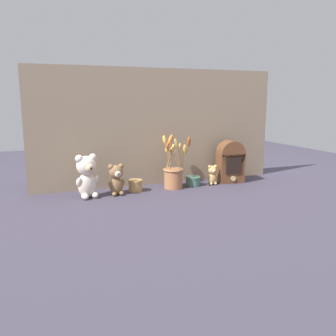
{
  "coord_description": "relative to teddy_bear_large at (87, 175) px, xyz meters",
  "views": [
    {
      "loc": [
        -0.72,
        -1.84,
        0.51
      ],
      "look_at": [
        0.0,
        0.02,
        0.12
      ],
      "focal_mm": 38.0,
      "sensor_mm": 36.0,
      "label": 1
    }
  ],
  "objects": [
    {
      "name": "ground_plane",
      "position": [
        0.46,
        0.0,
        -0.12
      ],
      "size": [
        4.0,
        4.0,
        0.0
      ],
      "primitive_type": "plane",
      "color": "#3D3847"
    },
    {
      "name": "backdrop_wall",
      "position": [
        0.46,
        0.17,
        0.22
      ],
      "size": [
        1.51,
        0.02,
        0.69
      ],
      "color": "gray",
      "rests_on": "ground"
    },
    {
      "name": "teddy_bear_large",
      "position": [
        0.0,
        0.0,
        0.0
      ],
      "size": [
        0.13,
        0.12,
        0.23
      ],
      "color": "beige",
      "rests_on": "ground"
    },
    {
      "name": "teddy_bear_medium",
      "position": [
        0.15,
        0.0,
        -0.03
      ],
      "size": [
        0.09,
        0.09,
        0.17
      ],
      "color": "olive",
      "rests_on": "ground"
    },
    {
      "name": "teddy_bear_small",
      "position": [
        0.75,
        0.03,
        -0.06
      ],
      "size": [
        0.06,
        0.06,
        0.12
      ],
      "color": "tan",
      "rests_on": "ground"
    },
    {
      "name": "flower_vase",
      "position": [
        0.5,
        0.03,
        -0.03
      ],
      "size": [
        0.18,
        0.18,
        0.31
      ],
      "color": "#AD7047",
      "rests_on": "ground"
    },
    {
      "name": "vintage_radio",
      "position": [
        0.88,
        0.05,
        0.01
      ],
      "size": [
        0.17,
        0.12,
        0.26
      ],
      "color": "brown",
      "rests_on": "ground"
    },
    {
      "name": "decorative_tin_tall",
      "position": [
        0.63,
        0.04,
        -0.09
      ],
      "size": [
        0.09,
        0.09,
        0.06
      ],
      "color": "#47705B",
      "rests_on": "ground"
    },
    {
      "name": "decorative_tin_short",
      "position": [
        0.27,
        0.04,
        -0.09
      ],
      "size": [
        0.08,
        0.08,
        0.07
      ],
      "color": "tan",
      "rests_on": "ground"
    }
  ]
}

